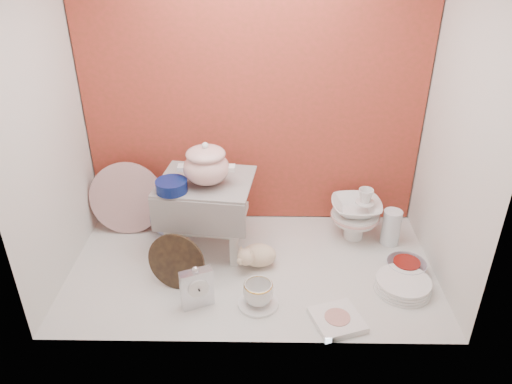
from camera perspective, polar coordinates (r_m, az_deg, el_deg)
ground at (r=2.50m, az=-0.47°, el=-8.67°), size 1.80×1.80×0.00m
niche_shell at (r=2.24m, az=-0.46°, el=13.53°), size 1.86×1.03×1.53m
step_stool at (r=2.54m, az=-5.62°, el=-2.62°), size 0.50×0.44×0.40m
soup_tureen at (r=2.36m, az=-5.79°, el=3.29°), size 0.32×0.32×0.22m
cobalt_bowl at (r=2.35m, az=-9.75°, el=0.69°), size 0.18×0.18×0.06m
floral_platter at (r=2.77m, az=-14.73°, el=-0.70°), size 0.41×0.13×0.39m
blue_white_vase at (r=2.73m, az=-9.83°, el=-2.41°), size 0.30×0.30×0.24m
lacquer_tray at (r=2.33m, az=-9.22°, el=-7.97°), size 0.29×0.13×0.28m
mantel_clock at (r=2.23m, az=-6.87°, el=-10.82°), size 0.15×0.10×0.21m
plush_pig at (r=2.47m, az=0.32°, el=-7.29°), size 0.26×0.22×0.13m
teacup_saucer at (r=2.28m, az=0.25°, el=-12.74°), size 0.22×0.22×0.01m
gold_rim_teacup at (r=2.25m, az=0.25°, el=-11.59°), size 0.17×0.17×0.11m
lattice_dish at (r=2.22m, az=9.37°, el=-14.38°), size 0.26×0.26×0.03m
dinner_plate_stack at (r=2.44m, az=16.64°, el=-10.23°), size 0.29×0.29×0.06m
crystal_bowl at (r=2.56m, az=16.95°, el=-8.34°), size 0.21×0.21×0.06m
clear_glass_vase at (r=2.71m, az=15.37°, el=-3.96°), size 0.13×0.13×0.20m
porcelain_tower at (r=2.69m, az=11.44°, el=-2.43°), size 0.34×0.34×0.30m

